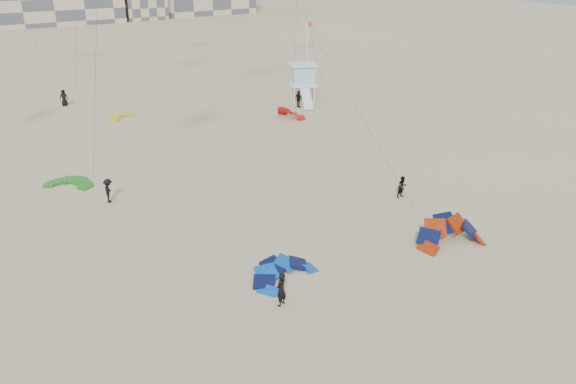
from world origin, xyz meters
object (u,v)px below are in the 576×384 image
kite_ground_blue (284,277)px  kitesurfer_main (281,289)px  lifeguard_tower_near (303,83)px  kite_ground_orange (450,244)px

kite_ground_blue → kitesurfer_main: (-1.46, -2.13, 0.90)m
kite_ground_blue → lifeguard_tower_near: (21.39, 31.51, 2.13)m
kite_ground_blue → kitesurfer_main: 2.73m
lifeguard_tower_near → kitesurfer_main: bearing=-100.5°
lifeguard_tower_near → kite_ground_orange: bearing=-84.5°
kite_ground_blue → kite_ground_orange: (10.37, -1.94, 0.00)m
kite_ground_blue → lifeguard_tower_near: 38.14m
kite_ground_blue → kitesurfer_main: size_ratio=2.18×
kite_ground_orange → kitesurfer_main: size_ratio=2.38×
kite_ground_blue → kitesurfer_main: kitesurfer_main is taller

